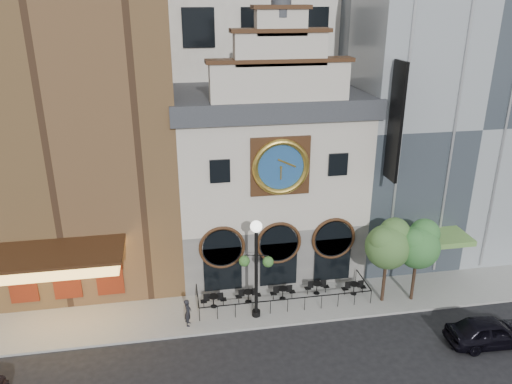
{
  "coord_description": "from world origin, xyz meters",
  "views": [
    {
      "loc": [
        -6.29,
        -23.54,
        17.92
      ],
      "look_at": [
        -1.09,
        6.0,
        6.17
      ],
      "focal_mm": 35.0,
      "sensor_mm": 36.0,
      "label": 1
    }
  ],
  "objects_px": {
    "bistro_3": "(317,287)",
    "tree_right": "(419,243)",
    "bistro_4": "(354,288)",
    "bistro_1": "(248,296)",
    "bistro_0": "(214,300)",
    "bistro_2": "(283,292)",
    "pedestrian": "(188,312)",
    "car_right": "(490,331)",
    "lamppost": "(256,259)",
    "tree_left": "(388,243)"
  },
  "relations": [
    {
      "from": "bistro_3",
      "to": "tree_right",
      "type": "bearing_deg",
      "value": -15.37
    },
    {
      "from": "bistro_4",
      "to": "bistro_1",
      "type": "bearing_deg",
      "value": 177.68
    },
    {
      "from": "bistro_0",
      "to": "bistro_2",
      "type": "distance_m",
      "value": 4.37
    },
    {
      "from": "bistro_3",
      "to": "pedestrian",
      "type": "relative_size",
      "value": 0.94
    },
    {
      "from": "bistro_2",
      "to": "pedestrian",
      "type": "height_order",
      "value": "pedestrian"
    },
    {
      "from": "bistro_4",
      "to": "tree_right",
      "type": "relative_size",
      "value": 0.3
    },
    {
      "from": "car_right",
      "to": "lamppost",
      "type": "bearing_deg",
      "value": 71.65
    },
    {
      "from": "bistro_2",
      "to": "bistro_3",
      "type": "bearing_deg",
      "value": 5.19
    },
    {
      "from": "bistro_0",
      "to": "tree_left",
      "type": "distance_m",
      "value": 11.17
    },
    {
      "from": "bistro_2",
      "to": "tree_right",
      "type": "relative_size",
      "value": 0.3
    },
    {
      "from": "bistro_3",
      "to": "tree_left",
      "type": "height_order",
      "value": "tree_left"
    },
    {
      "from": "lamppost",
      "to": "bistro_0",
      "type": "bearing_deg",
      "value": 163.95
    },
    {
      "from": "bistro_3",
      "to": "bistro_4",
      "type": "distance_m",
      "value": 2.36
    },
    {
      "from": "car_right",
      "to": "lamppost",
      "type": "xyz_separation_m",
      "value": [
        -12.25,
        4.6,
        3.18
      ]
    },
    {
      "from": "bistro_1",
      "to": "tree_left",
      "type": "distance_m",
      "value": 9.16
    },
    {
      "from": "bistro_4",
      "to": "pedestrian",
      "type": "bearing_deg",
      "value": -172.43
    },
    {
      "from": "pedestrian",
      "to": "lamppost",
      "type": "height_order",
      "value": "lamppost"
    },
    {
      "from": "bistro_0",
      "to": "bistro_1",
      "type": "bearing_deg",
      "value": 3.48
    },
    {
      "from": "tree_left",
      "to": "bistro_0",
      "type": "bearing_deg",
      "value": 174.13
    },
    {
      "from": "car_right",
      "to": "pedestrian",
      "type": "xyz_separation_m",
      "value": [
        -16.28,
        4.4,
        0.17
      ]
    },
    {
      "from": "bistro_0",
      "to": "tree_right",
      "type": "distance_m",
      "value": 12.94
    },
    {
      "from": "bistro_0",
      "to": "bistro_3",
      "type": "relative_size",
      "value": 1.0
    },
    {
      "from": "bistro_0",
      "to": "bistro_1",
      "type": "height_order",
      "value": "same"
    },
    {
      "from": "bistro_2",
      "to": "lamppost",
      "type": "xyz_separation_m",
      "value": [
        -1.95,
        -1.47,
        3.39
      ]
    },
    {
      "from": "bistro_0",
      "to": "lamppost",
      "type": "distance_m",
      "value": 4.38
    },
    {
      "from": "bistro_2",
      "to": "tree_right",
      "type": "height_order",
      "value": "tree_right"
    },
    {
      "from": "tree_left",
      "to": "tree_right",
      "type": "relative_size",
      "value": 1.03
    },
    {
      "from": "lamppost",
      "to": "bistro_2",
      "type": "bearing_deg",
      "value": 50.1
    },
    {
      "from": "bistro_4",
      "to": "lamppost",
      "type": "bearing_deg",
      "value": -169.53
    },
    {
      "from": "bistro_3",
      "to": "lamppost",
      "type": "relative_size",
      "value": 0.25
    },
    {
      "from": "pedestrian",
      "to": "bistro_3",
      "type": "bearing_deg",
      "value": -67.92
    },
    {
      "from": "bistro_1",
      "to": "tree_right",
      "type": "height_order",
      "value": "tree_right"
    },
    {
      "from": "lamppost",
      "to": "tree_left",
      "type": "relative_size",
      "value": 1.14
    },
    {
      "from": "bistro_2",
      "to": "bistro_3",
      "type": "relative_size",
      "value": 1.0
    },
    {
      "from": "pedestrian",
      "to": "bistro_4",
      "type": "bearing_deg",
      "value": -73.09
    },
    {
      "from": "bistro_1",
      "to": "tree_right",
      "type": "relative_size",
      "value": 0.3
    },
    {
      "from": "car_right",
      "to": "lamppost",
      "type": "height_order",
      "value": "lamppost"
    },
    {
      "from": "bistro_1",
      "to": "tree_right",
      "type": "bearing_deg",
      "value": -7.75
    },
    {
      "from": "bistro_2",
      "to": "bistro_3",
      "type": "xyz_separation_m",
      "value": [
        2.29,
        0.21,
        0.0
      ]
    },
    {
      "from": "bistro_0",
      "to": "tree_right",
      "type": "relative_size",
      "value": 0.3
    },
    {
      "from": "bistro_0",
      "to": "bistro_4",
      "type": "height_order",
      "value": "same"
    },
    {
      "from": "bistro_0",
      "to": "car_right",
      "type": "relative_size",
      "value": 0.33
    },
    {
      "from": "lamppost",
      "to": "tree_right",
      "type": "distance_m",
      "value": 10.0
    },
    {
      "from": "bistro_3",
      "to": "car_right",
      "type": "height_order",
      "value": "car_right"
    },
    {
      "from": "bistro_0",
      "to": "tree_right",
      "type": "bearing_deg",
      "value": -5.8
    },
    {
      "from": "bistro_1",
      "to": "bistro_3",
      "type": "distance_m",
      "value": 4.49
    },
    {
      "from": "bistro_0",
      "to": "bistro_3",
      "type": "distance_m",
      "value": 6.67
    },
    {
      "from": "bistro_0",
      "to": "tree_left",
      "type": "relative_size",
      "value": 0.29
    },
    {
      "from": "bistro_3",
      "to": "pedestrian",
      "type": "bearing_deg",
      "value": -167.26
    },
    {
      "from": "pedestrian",
      "to": "tree_right",
      "type": "height_order",
      "value": "tree_right"
    }
  ]
}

